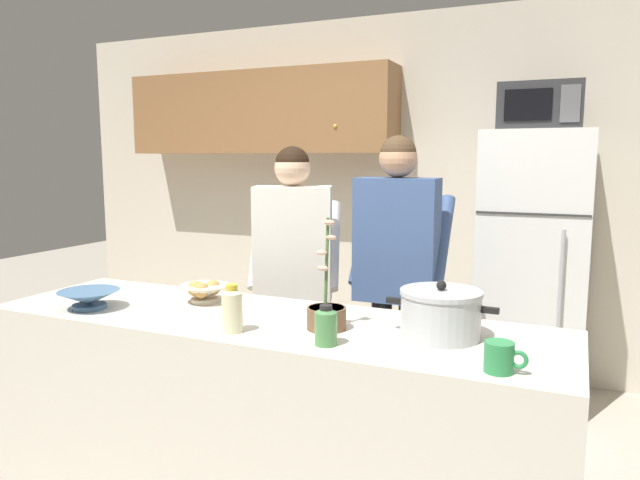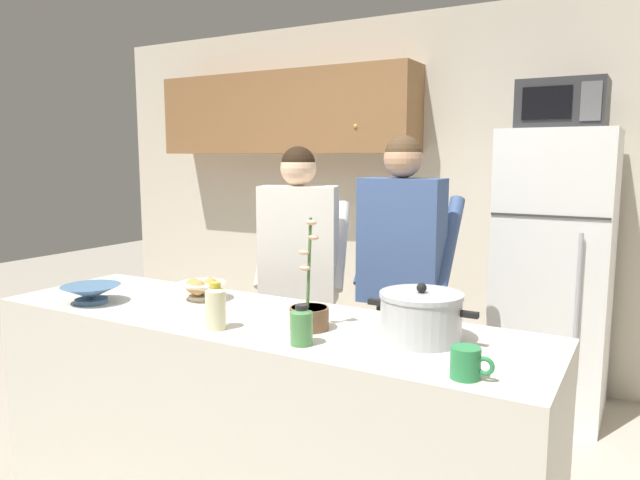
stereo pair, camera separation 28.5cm
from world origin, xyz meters
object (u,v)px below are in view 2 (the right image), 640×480
object	(u,v)px
microwave	(563,105)
bottle_near_edge	(216,306)
person_by_sink	(402,258)
potted_orchid	(309,313)
bread_bowl	(202,289)
empty_bowl	(91,293)
bottle_mid_counter	(301,325)
refrigerator	(553,274)
cooking_pot	(421,316)
person_near_pot	(299,261)
coffee_mug	(466,363)

from	to	relation	value
microwave	bottle_near_edge	size ratio (longest dim) A/B	2.64
person_by_sink	potted_orchid	distance (m)	0.96
bread_bowl	microwave	bearing A→B (deg)	53.37
empty_bowl	bottle_mid_counter	bearing A→B (deg)	-1.82
empty_bowl	refrigerator	bearing A→B (deg)	50.62
cooking_pot	potted_orchid	size ratio (longest dim) A/B	0.96
person_by_sink	empty_bowl	xyz separation A→B (m)	(-1.05, -1.10, -0.09)
refrigerator	person_near_pot	size ratio (longest dim) A/B	1.06
person_near_pot	bread_bowl	bearing A→B (deg)	-100.59
bottle_near_edge	cooking_pot	bearing A→B (deg)	19.31
person_by_sink	coffee_mug	bearing A→B (deg)	-59.91
person_by_sink	coffee_mug	world-z (taller)	person_by_sink
bottle_mid_counter	refrigerator	bearing A→B (deg)	75.46
refrigerator	person_by_sink	bearing A→B (deg)	-123.52
cooking_pot	bread_bowl	xyz separation A→B (m)	(-1.08, 0.08, -0.04)
person_by_sink	coffee_mug	xyz separation A→B (m)	(0.67, -1.16, -0.08)
person_by_sink	empty_bowl	size ratio (longest dim) A/B	6.49
cooking_pot	bottle_mid_counter	xyz separation A→B (m)	(-0.34, -0.25, -0.02)
bottle_near_edge	potted_orchid	world-z (taller)	potted_orchid
person_near_pot	bottle_mid_counter	world-z (taller)	person_near_pot
person_near_pot	empty_bowl	world-z (taller)	person_near_pot
cooking_pot	bread_bowl	size ratio (longest dim) A/B	1.83
person_near_pot	refrigerator	bearing A→B (deg)	43.20
person_by_sink	cooking_pot	world-z (taller)	person_by_sink
bread_bowl	refrigerator	bearing A→B (deg)	53.71
refrigerator	cooking_pot	distance (m)	1.83
microwave	potted_orchid	distance (m)	2.15
microwave	empty_bowl	bearing A→B (deg)	-129.69
person_by_sink	cooking_pot	size ratio (longest dim) A/B	4.12
coffee_mug	cooking_pot	bearing A→B (deg)	131.30
microwave	person_near_pot	bearing A→B (deg)	-137.38
person_near_pot	cooking_pot	distance (m)	1.21
coffee_mug	bread_bowl	world-z (taller)	bread_bowl
person_near_pot	bottle_near_edge	xyz separation A→B (m)	(0.24, -0.98, -0.00)
person_near_pot	potted_orchid	xyz separation A→B (m)	(0.54, -0.81, -0.03)
person_near_pot	potted_orchid	size ratio (longest dim) A/B	3.81
potted_orchid	coffee_mug	bearing A→B (deg)	-16.99
refrigerator	bottle_mid_counter	xyz separation A→B (m)	(-0.54, -2.06, 0.13)
refrigerator	bottle_near_edge	bearing A→B (deg)	-113.88
refrigerator	person_by_sink	world-z (taller)	refrigerator
microwave	bottle_mid_counter	size ratio (longest dim) A/B	3.36
microwave	bread_bowl	size ratio (longest dim) A/B	2.15
refrigerator	bread_bowl	size ratio (longest dim) A/B	7.76
bottle_mid_counter	potted_orchid	world-z (taller)	potted_orchid
person_by_sink	potted_orchid	world-z (taller)	person_by_sink
coffee_mug	empty_bowl	xyz separation A→B (m)	(-1.72, 0.06, -0.00)
refrigerator	bottle_near_edge	xyz separation A→B (m)	(-0.91, -2.07, 0.14)
coffee_mug	potted_orchid	bearing A→B (deg)	163.01
coffee_mug	empty_bowl	distance (m)	1.72
bread_bowl	bottle_mid_counter	xyz separation A→B (m)	(0.74, -0.33, 0.02)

